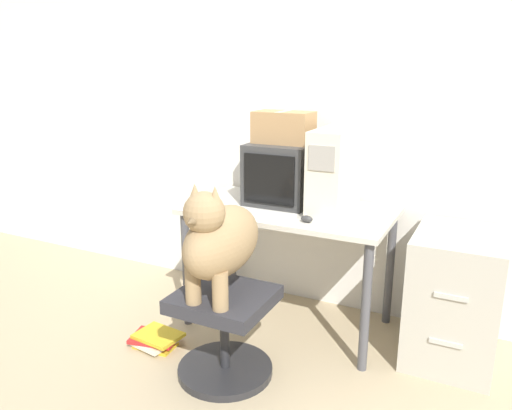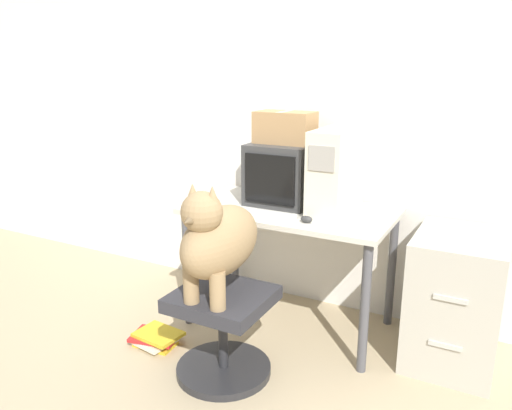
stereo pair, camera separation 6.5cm
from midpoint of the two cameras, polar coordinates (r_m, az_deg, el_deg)
ground_plane at (r=2.98m, az=1.55°, el=-16.04°), size 12.00×12.00×0.00m
wall_back at (r=3.23m, az=7.71°, el=10.76°), size 8.00×0.05×2.60m
desk at (r=2.99m, az=4.54°, el=-2.22°), size 1.21×0.68×0.75m
crt_monitor at (r=3.04m, az=3.84°, el=3.64°), size 0.38×0.40×0.37m
pc_tower at (r=2.88m, az=9.70°, el=3.88°), size 0.19×0.46×0.48m
keyboard at (r=2.78m, az=0.89°, el=-1.09°), size 0.41×0.14×0.03m
computer_mouse at (r=2.69m, az=6.48°, el=-1.64°), size 0.07×0.04×0.04m
office_chair at (r=2.65m, az=-3.08°, el=-13.89°), size 0.50×0.50×0.46m
dog at (r=2.42m, az=-3.65°, el=-3.88°), size 0.27×0.57×0.59m
filing_cabinet at (r=2.93m, az=22.43°, el=-9.94°), size 0.45×0.58×0.72m
cardboard_box at (r=3.00m, az=3.96°, el=8.84°), size 0.35×0.20×0.19m
book_stack_floor at (r=3.04m, az=-10.73°, el=-14.72°), size 0.31×0.24×0.08m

